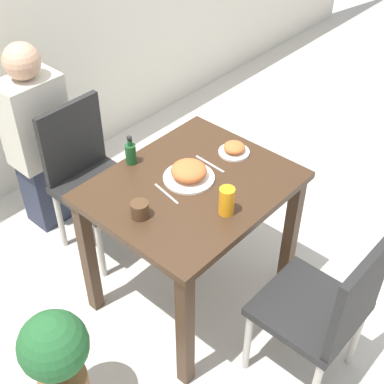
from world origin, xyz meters
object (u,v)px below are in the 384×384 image
sauce_bottle (131,153)px  juice_glass (227,201)px  chair_far (89,172)px  side_plate (234,149)px  person_figure (39,140)px  potted_plant_left (58,363)px  food_plate (189,172)px  chair_near (327,308)px  drink_cup (140,210)px

sauce_bottle → juice_glass: bearing=-87.3°
sauce_bottle → chair_far: bearing=87.4°
chair_far → side_plate: bearing=-62.2°
juice_glass → person_figure: (-0.06, 1.33, -0.26)m
potted_plant_left → person_figure: 1.38m
food_plate → juice_glass: 0.29m
chair_near → food_plate: (0.00, 0.79, 0.31)m
sauce_bottle → potted_plant_left: sauce_bottle is taller
food_plate → drink_cup: food_plate is taller
food_plate → juice_glass: (-0.07, -0.28, 0.03)m
juice_glass → sauce_bottle: size_ratio=0.84×
juice_glass → chair_near: bearing=-83.2°
food_plate → potted_plant_left: size_ratio=0.37×
food_plate → juice_glass: bearing=-103.4°
drink_cup → potted_plant_left: (-0.56, -0.06, -0.43)m
side_plate → juice_glass: juice_glass is taller
chair_far → sauce_bottle: 0.52m
drink_cup → juice_glass: size_ratio=0.60×
chair_far → side_plate: 0.86m
chair_far → drink_cup: size_ratio=11.28×
chair_far → side_plate: chair_far is taller
potted_plant_left → sauce_bottle: bearing=25.1°
chair_near → drink_cup: chair_near is taller
chair_far → side_plate: size_ratio=5.77×
food_plate → person_figure: bearing=97.1°
juice_glass → sauce_bottle: bearing=92.7°
side_plate → person_figure: 1.18m
food_plate → side_plate: 0.30m
chair_near → side_plate: 0.87m
side_plate → juice_glass: size_ratio=1.18×
sauce_bottle → person_figure: person_figure is taller
chair_far → side_plate: (0.38, -0.71, 0.30)m
sauce_bottle → potted_plant_left: size_ratio=0.24×
chair_near → side_plate: chair_near is taller
drink_cup → person_figure: person_figure is taller
chair_far → person_figure: bearing=98.6°
chair_far → drink_cup: chair_far is taller
food_plate → side_plate: (0.30, -0.03, -0.01)m
chair_far → chair_near: bearing=-87.3°
chair_far → sauce_bottle: (-0.02, -0.39, 0.33)m
side_plate → potted_plant_left: bearing=-177.4°
chair_far → food_plate: chair_far is taller
chair_far → potted_plant_left: 1.13m
chair_near → person_figure: 1.85m
side_plate → potted_plant_left: side_plate is taller
food_plate → sauce_bottle: sauce_bottle is taller
chair_far → juice_glass: size_ratio=6.80×
drink_cup → sauce_bottle: sauce_bottle is taller
drink_cup → juice_glass: bearing=-44.4°
chair_near → sauce_bottle: bearing=-85.3°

